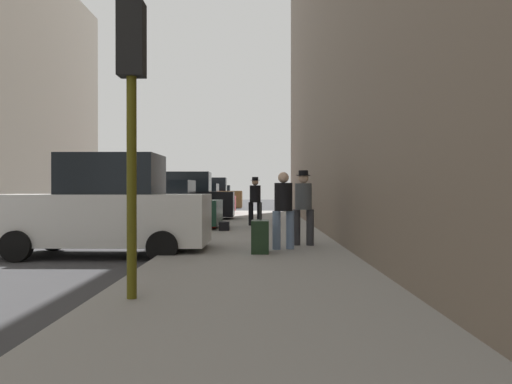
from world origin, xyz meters
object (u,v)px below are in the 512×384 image
parked_gray_coupe (216,197)px  pedestrian_with_beanie (303,204)px  parked_bronze_suv (209,196)px  traffic_light (132,84)px  parked_red_hatchback (198,201)px  pedestrian_in_jeans (283,206)px  fire_hydrant (213,218)px  pedestrian_with_fedora (255,199)px  duffel_bag (224,226)px  parked_dark_green_sedan (160,208)px  rolling_suitcase (260,237)px  parked_white_van (106,209)px  parked_black_suv (184,199)px

parked_gray_coupe → pedestrian_with_beanie: 27.72m
parked_bronze_suv → traffic_light: bearing=-86.1°
parked_red_hatchback → pedestrian_in_jeans: (3.94, -16.48, 0.26)m
parked_bronze_suv → fire_hydrant: 16.44m
parked_red_hatchback → pedestrian_with_fedora: bearing=-70.7°
parked_bronze_suv → duffel_bag: bearing=-82.5°
parked_dark_green_sedan → pedestrian_with_beanie: (4.45, -5.23, 0.29)m
parked_dark_green_sedan → parked_red_hatchback: size_ratio=1.01×
parked_red_hatchback → pedestrian_with_beanie: pedestrian_with_beanie is taller
parked_bronze_suv → parked_gray_coupe: 5.79m
pedestrian_with_beanie → parked_red_hatchback: bearing=105.8°
pedestrian_in_jeans → rolling_suitcase: bearing=-128.5°
parked_white_van → parked_bronze_suv: (-0.00, 22.39, 0.00)m
pedestrian_with_fedora → parked_bronze_suv: bearing=102.1°
fire_hydrant → rolling_suitcase: (1.62, -6.68, -0.01)m
pedestrian_with_fedora → pedestrian_with_beanie: size_ratio=1.00×
parked_gray_coupe → duffel_bag: parked_gray_coupe is taller
fire_hydrant → pedestrian_with_beanie: bearing=-63.2°
parked_dark_green_sedan → pedestrian_in_jeans: 7.20m
parked_red_hatchback → parked_white_van: bearing=-90.0°
traffic_light → duffel_bag: 10.31m
parked_red_hatchback → parked_gray_coupe: 11.67m
parked_red_hatchback → pedestrian_with_beanie: (4.45, -15.69, 0.29)m
pedestrian_in_jeans → pedestrian_with_beanie: 0.94m
parked_dark_green_sedan → duffel_bag: (2.27, -1.00, -0.56)m
rolling_suitcase → pedestrian_with_fedora: bearing=91.3°
pedestrian_in_jeans → duffel_bag: 5.35m
rolling_suitcase → duffel_bag: (-1.15, 5.66, -0.20)m
parked_dark_green_sedan → parked_bronze_suv: bearing=90.0°
pedestrian_in_jeans → pedestrian_with_beanie: (0.51, 0.79, 0.03)m
duffel_bag → parked_gray_coupe: bearing=95.6°
parked_gray_coupe → pedestrian_with_fedora: (3.25, -20.95, 0.29)m
fire_hydrant → pedestrian_in_jeans: (2.14, -6.03, 0.61)m
parked_red_hatchback → parked_gray_coupe: same height
parked_white_van → pedestrian_with_beanie: (4.45, 0.82, 0.10)m
parked_black_suv → pedestrian_with_beanie: 11.45m
parked_dark_green_sedan → rolling_suitcase: bearing=-62.8°
parked_red_hatchback → pedestrian_with_fedora: 9.84m
pedestrian_in_jeans → rolling_suitcase: (-0.51, -0.65, -0.61)m
parked_dark_green_sedan → duffel_bag: 2.54m
pedestrian_with_beanie → duffel_bag: 4.83m
parked_black_suv → pedestrian_in_jeans: (3.94, -11.33, 0.07)m
pedestrian_with_beanie → parked_gray_coupe: bearing=99.2°
parked_white_van → parked_black_suv: (-0.00, 11.37, 0.00)m
fire_hydrant → pedestrian_with_beanie: size_ratio=0.40×
pedestrian_with_beanie → rolling_suitcase: (-1.03, -1.43, -0.65)m
parked_white_van → parked_black_suv: size_ratio=1.00×
parked_black_suv → pedestrian_in_jeans: bearing=-70.8°
fire_hydrant → traffic_light: (0.05, -11.02, 2.26)m
parked_bronze_suv → rolling_suitcase: bearing=-81.5°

